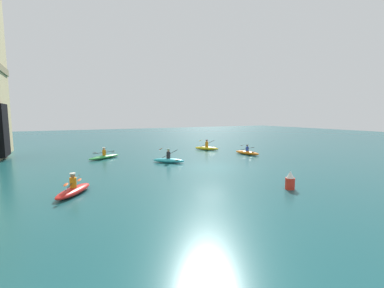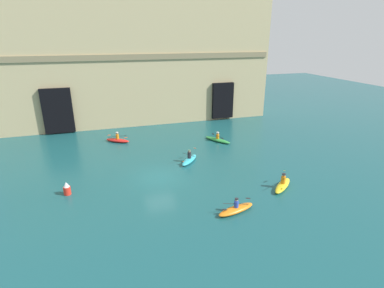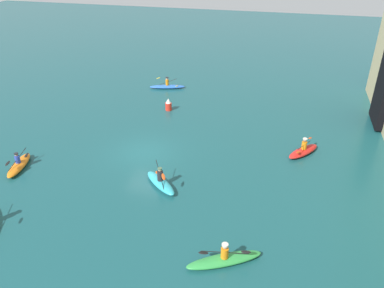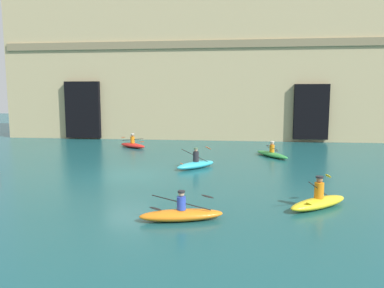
{
  "view_description": "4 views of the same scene",
  "coord_description": "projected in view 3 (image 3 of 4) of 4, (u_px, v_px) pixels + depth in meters",
  "views": [
    {
      "loc": [
        -17.4,
        10.7,
        4.23
      ],
      "look_at": [
        0.33,
        1.62,
        1.94
      ],
      "focal_mm": 24.0,
      "sensor_mm": 36.0,
      "label": 1
    },
    {
      "loc": [
        -4.25,
        -22.78,
        11.41
      ],
      "look_at": [
        3.21,
        0.97,
        2.34
      ],
      "focal_mm": 28.0,
      "sensor_mm": 36.0,
      "label": 2
    },
    {
      "loc": [
        20.16,
        8.99,
        12.49
      ],
      "look_at": [
        2.01,
        3.89,
        2.27
      ],
      "focal_mm": 35.0,
      "sensor_mm": 36.0,
      "label": 3
    },
    {
      "loc": [
        5.82,
        -19.17,
        4.35
      ],
      "look_at": [
        3.06,
        3.19,
        1.34
      ],
      "focal_mm": 35.0,
      "sensor_mm": 36.0,
      "label": 4
    }
  ],
  "objects": [
    {
      "name": "kayak_cyan",
      "position": [
        161.0,
        182.0,
        21.59
      ],
      "size": [
        2.43,
        2.64,
        1.28
      ],
      "rotation": [
        0.0,
        0.0,
        0.86
      ],
      "color": "#33B2C6",
      "rests_on": "ground"
    },
    {
      "name": "kayak_green",
      "position": [
        224.0,
        259.0,
        16.42
      ],
      "size": [
        2.39,
        3.37,
        1.09
      ],
      "rotation": [
        0.0,
        0.0,
        2.1
      ],
      "color": "green",
      "rests_on": "ground"
    },
    {
      "name": "marker_buoy",
      "position": [
        168.0,
        105.0,
        31.26
      ],
      "size": [
        0.53,
        0.53,
        1.04
      ],
      "color": "red",
      "rests_on": "ground"
    },
    {
      "name": "kayak_blue",
      "position": [
        167.0,
        86.0,
        36.05
      ],
      "size": [
        1.7,
        3.47,
        1.11
      ],
      "rotation": [
        0.0,
        0.0,
        5.01
      ],
      "color": "blue",
      "rests_on": "ground"
    },
    {
      "name": "ground_plane",
      "position": [
        145.0,
        152.0,
        25.15
      ],
      "size": [
        120.0,
        120.0,
        0.0
      ],
      "primitive_type": "plane",
      "color": "#195156"
    },
    {
      "name": "kayak_red",
      "position": [
        303.0,
        151.0,
        24.89
      ],
      "size": [
        2.8,
        2.3,
        1.16
      ],
      "rotation": [
        0.0,
        0.0,
        5.67
      ],
      "color": "red",
      "rests_on": "ground"
    },
    {
      "name": "kayak_orange",
      "position": [
        19.0,
        165.0,
        23.34
      ],
      "size": [
        3.01,
        1.5,
        1.06
      ],
      "rotation": [
        0.0,
        0.0,
        3.4
      ],
      "color": "orange",
      "rests_on": "ground"
    }
  ]
}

